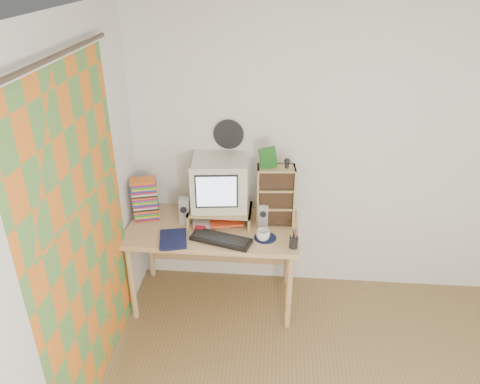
% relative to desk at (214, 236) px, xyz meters
% --- Properties ---
extents(ceiling, '(3.50, 3.50, 0.00)m').
position_rel_desk_xyz_m(ceiling, '(1.03, -1.44, 1.88)').
color(ceiling, white).
rests_on(ceiling, back_wall).
extents(back_wall, '(3.50, 0.00, 3.50)m').
position_rel_desk_xyz_m(back_wall, '(1.03, 0.31, 0.63)').
color(back_wall, white).
rests_on(back_wall, floor).
extents(left_wall, '(0.00, 3.50, 3.50)m').
position_rel_desk_xyz_m(left_wall, '(-0.72, -1.44, 0.63)').
color(left_wall, white).
rests_on(left_wall, floor).
extents(curtain, '(0.00, 2.20, 2.20)m').
position_rel_desk_xyz_m(curtain, '(-0.68, -0.96, 0.53)').
color(curtain, orange).
rests_on(curtain, left_wall).
extents(wall_disc, '(0.25, 0.02, 0.25)m').
position_rel_desk_xyz_m(wall_disc, '(0.10, 0.29, 0.81)').
color(wall_disc, black).
rests_on(wall_disc, back_wall).
extents(desk, '(1.40, 0.70, 0.75)m').
position_rel_desk_xyz_m(desk, '(0.00, 0.00, 0.00)').
color(desk, tan).
rests_on(desk, floor).
extents(monitor_riser, '(0.52, 0.30, 0.12)m').
position_rel_desk_xyz_m(monitor_riser, '(0.05, 0.04, 0.23)').
color(monitor_riser, tan).
rests_on(monitor_riser, desk).
extents(crt_monitor, '(0.48, 0.48, 0.41)m').
position_rel_desk_xyz_m(crt_monitor, '(0.04, 0.09, 0.46)').
color(crt_monitor, beige).
rests_on(crt_monitor, monitor_riser).
extents(speaker_left, '(0.09, 0.09, 0.22)m').
position_rel_desk_xyz_m(speaker_left, '(-0.24, -0.01, 0.25)').
color(speaker_left, silver).
rests_on(speaker_left, desk).
extents(speaker_right, '(0.08, 0.08, 0.21)m').
position_rel_desk_xyz_m(speaker_right, '(0.41, -0.01, 0.24)').
color(speaker_right, silver).
rests_on(speaker_right, desk).
extents(keyboard, '(0.50, 0.29, 0.03)m').
position_rel_desk_xyz_m(keyboard, '(0.09, -0.27, 0.15)').
color(keyboard, black).
rests_on(keyboard, desk).
extents(dvd_stack, '(0.24, 0.20, 0.29)m').
position_rel_desk_xyz_m(dvd_stack, '(-0.58, 0.04, 0.28)').
color(dvd_stack, brown).
rests_on(dvd_stack, desk).
extents(cd_rack, '(0.32, 0.19, 0.51)m').
position_rel_desk_xyz_m(cd_rack, '(0.50, 0.05, 0.39)').
color(cd_rack, tan).
rests_on(cd_rack, desk).
extents(mug, '(0.13, 0.13, 0.09)m').
position_rel_desk_xyz_m(mug, '(0.42, -0.22, 0.18)').
color(mug, white).
rests_on(mug, desk).
extents(diary, '(0.29, 0.24, 0.05)m').
position_rel_desk_xyz_m(diary, '(-0.38, -0.32, 0.16)').
color(diary, '#10153C').
rests_on(diary, desk).
extents(mousepad, '(0.19, 0.19, 0.00)m').
position_rel_desk_xyz_m(mousepad, '(0.43, -0.20, 0.14)').
color(mousepad, '#111439').
rests_on(mousepad, desk).
extents(pen_cup, '(0.08, 0.08, 0.13)m').
position_rel_desk_xyz_m(pen_cup, '(0.66, -0.31, 0.20)').
color(pen_cup, black).
rests_on(pen_cup, desk).
extents(papers, '(0.35, 0.29, 0.04)m').
position_rel_desk_xyz_m(papers, '(0.02, 0.01, 0.15)').
color(papers, silver).
rests_on(papers, desk).
extents(red_box, '(0.09, 0.06, 0.04)m').
position_rel_desk_xyz_m(red_box, '(-0.10, -0.14, 0.15)').
color(red_box, red).
rests_on(red_box, desk).
extents(game_box, '(0.13, 0.06, 0.17)m').
position_rel_desk_xyz_m(game_box, '(0.43, 0.03, 0.73)').
color(game_box, '#185719').
rests_on(game_box, cd_rack).
extents(webcam, '(0.05, 0.05, 0.08)m').
position_rel_desk_xyz_m(webcam, '(0.58, 0.04, 0.68)').
color(webcam, black).
rests_on(webcam, cd_rack).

